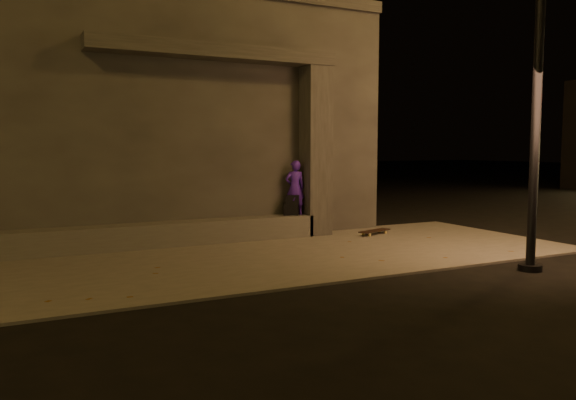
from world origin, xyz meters
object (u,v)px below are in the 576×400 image
skateboarder (295,188)px  backpack (291,208)px  column (316,151)px  skateboard (375,231)px  street_lamp_0 (541,6)px

skateboarder → backpack: (-0.10, 0.00, -0.43)m
skateboarder → backpack: size_ratio=2.67×
column → skateboard: column is taller
skateboarder → backpack: bearing=10.3°
column → skateboard: bearing=-30.3°
skateboarder → street_lamp_0: size_ratio=0.16×
street_lamp_0 → skateboard: bearing=92.7°
skateboard → street_lamp_0: bearing=-105.3°
skateboard → street_lamp_0: size_ratio=0.13×
skateboard → street_lamp_0: street_lamp_0 is taller
skateboarder → skateboard: 1.98m
column → backpack: 1.34m
skateboard → street_lamp_0: (0.18, -3.91, 3.92)m
column → backpack: (-0.60, 0.00, -1.20)m
backpack → street_lamp_0: (1.89, -4.56, 3.40)m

